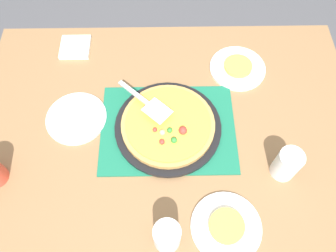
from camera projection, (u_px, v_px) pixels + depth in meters
name	position (u px, v px, depth m)	size (l,w,h in m)	color
ground_plane	(168.00, 193.00, 1.86)	(8.00, 8.00, 0.00)	#4C4C51
dining_table	(168.00, 142.00, 1.30)	(1.40, 1.00, 0.75)	olive
placemat	(168.00, 128.00, 1.20)	(0.48, 0.36, 0.01)	#196B4C
pizza_pan	(168.00, 127.00, 1.19)	(0.38, 0.38, 0.01)	black
pizza	(168.00, 124.00, 1.17)	(0.33, 0.33, 0.05)	tan
plate_near_left	(226.00, 227.00, 1.03)	(0.22, 0.22, 0.01)	white
plate_far_right	(238.00, 68.00, 1.33)	(0.22, 0.22, 0.01)	white
plate_side	(76.00, 118.00, 1.22)	(0.22, 0.22, 0.01)	white
served_slice_left	(227.00, 226.00, 1.02)	(0.11, 0.11, 0.02)	#EAB747
served_slice_right	(238.00, 66.00, 1.32)	(0.11, 0.11, 0.02)	#EAB747
cup_near	(167.00, 236.00, 0.96)	(0.08, 0.08, 0.12)	white
cup_far	(287.00, 164.00, 1.07)	(0.08, 0.08, 0.12)	white
pizza_server	(147.00, 103.00, 1.17)	(0.20, 0.19, 0.01)	silver
napkin_stack	(75.00, 47.00, 1.38)	(0.12, 0.12, 0.02)	white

